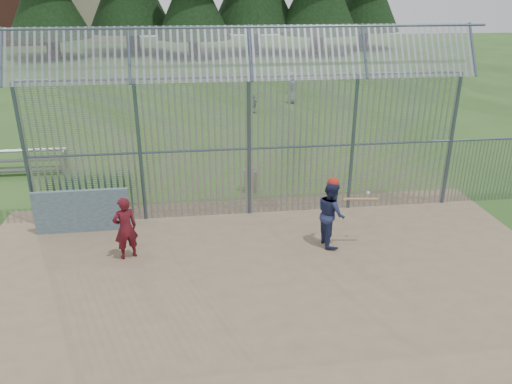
{
  "coord_description": "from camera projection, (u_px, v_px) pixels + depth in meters",
  "views": [
    {
      "loc": [
        -1.53,
        -9.78,
        6.22
      ],
      "look_at": [
        0.0,
        2.0,
        1.3
      ],
      "focal_mm": 35.0,
      "sensor_mm": 36.0,
      "label": 1
    }
  ],
  "objects": [
    {
      "name": "backstop_fence",
      "position": [
        313.0,
        135.0,
        13.98
      ],
      "size": [
        20.09,
        0.81,
        5.3
      ],
      "color": "#47566B",
      "rests_on": "ground"
    },
    {
      "name": "trash_can",
      "position": [
        252.0,
        180.0,
        16.18
      ],
      "size": [
        0.56,
        0.56,
        0.82
      ],
      "color": "#919298",
      "rests_on": "ground"
    },
    {
      "name": "batting_gear",
      "position": [
        338.0,
        186.0,
        12.34
      ],
      "size": [
        1.26,
        0.38,
        0.6
      ],
      "color": "red",
      "rests_on": "ground"
    },
    {
      "name": "onlooker",
      "position": [
        125.0,
        228.0,
        12.02
      ],
      "size": [
        0.69,
        0.58,
        1.59
      ],
      "primitive_type": "imported",
      "rotation": [
        0.0,
        0.0,
        3.56
      ],
      "color": "maroon",
      "rests_on": "dirt_infield"
    },
    {
      "name": "bg_kid_seated",
      "position": [
        254.0,
        104.0,
        26.24
      ],
      "size": [
        0.57,
        0.54,
        0.95
      ],
      "primitive_type": "imported",
      "rotation": [
        0.0,
        0.0,
        2.42
      ],
      "color": "slate",
      "rests_on": "ground"
    },
    {
      "name": "bleacher",
      "position": [
        23.0,
        161.0,
        17.85
      ],
      "size": [
        3.0,
        0.95,
        0.72
      ],
      "color": "gray",
      "rests_on": "ground"
    },
    {
      "name": "batter",
      "position": [
        331.0,
        213.0,
        12.64
      ],
      "size": [
        0.72,
        0.89,
        1.72
      ],
      "primitive_type": "imported",
      "rotation": [
        0.0,
        0.0,
        1.66
      ],
      "color": "navy",
      "rests_on": "dirt_infield"
    },
    {
      "name": "dirt_infield",
      "position": [
        271.0,
        288.0,
        11.06
      ],
      "size": [
        14.0,
        10.0,
        0.02
      ],
      "primitive_type": "cube",
      "color": "#756047",
      "rests_on": "ground"
    },
    {
      "name": "ground",
      "position": [
        267.0,
        277.0,
        11.52
      ],
      "size": [
        120.0,
        120.0,
        0.0
      ],
      "primitive_type": "plane",
      "color": "#2D511E",
      "rests_on": "ground"
    },
    {
      "name": "distant_buildings",
      "position": [
        3.0,
        10.0,
        59.13
      ],
      "size": [
        26.5,
        10.5,
        8.0
      ],
      "color": "brown",
      "rests_on": "ground"
    },
    {
      "name": "bg_kid_standing",
      "position": [
        292.0,
        88.0,
        28.31
      ],
      "size": [
        1.0,
        0.97,
        1.74
      ],
      "primitive_type": "imported",
      "rotation": [
        0.0,
        0.0,
        3.85
      ],
      "color": "slate",
      "rests_on": "ground"
    },
    {
      "name": "dugout_wall",
      "position": [
        82.0,
        211.0,
        13.39
      ],
      "size": [
        2.5,
        0.12,
        1.2
      ],
      "primitive_type": "cube",
      "color": "#38566B",
      "rests_on": "dirt_infield"
    }
  ]
}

